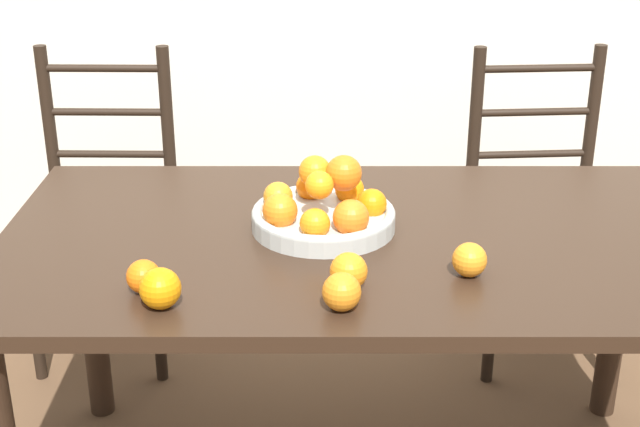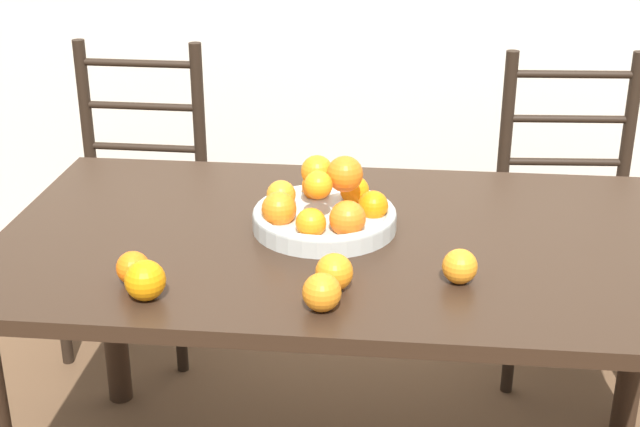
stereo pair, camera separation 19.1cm
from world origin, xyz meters
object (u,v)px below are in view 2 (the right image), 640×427
Objects in this scene: fruit_bowl at (325,210)px; orange_loose_1 at (145,280)px; chair_left at (135,203)px; chair_right at (569,221)px; orange_loose_2 at (322,292)px; orange_loose_3 at (334,272)px; orange_loose_4 at (133,268)px; orange_loose_0 at (460,266)px.

orange_loose_1 is at bearing -130.09° from fruit_bowl.
chair_left is (-0.38, 1.10, -0.31)m from orange_loose_1.
chair_left is 1.37m from chair_right.
orange_loose_2 is 0.09m from orange_loose_3.
fruit_bowl is at bearing 40.92° from orange_loose_4.
chair_left is (-0.33, 1.04, -0.30)m from orange_loose_4.
orange_loose_2 is (0.03, -0.38, -0.01)m from fruit_bowl.
chair_left is (-0.98, 0.97, -0.30)m from orange_loose_0.
fruit_bowl is 1.05m from chair_left.
orange_loose_4 is at bearing -139.09° from chair_right.
fruit_bowl is at bearing -45.87° from chair_left.
orange_loose_2 is at bearing -1.39° from orange_loose_1.
orange_loose_3 is 0.08× the size of chair_left.
orange_loose_4 is 1.50m from chair_right.
chair_left reaches higher than orange_loose_4.
orange_loose_1 is 0.08× the size of chair_left.
orange_loose_1 is at bearing -167.83° from orange_loose_3.
orange_loose_3 is 0.08× the size of chair_right.
orange_loose_1 is 1.52m from chair_right.
orange_loose_3 is (0.36, 0.08, -0.00)m from orange_loose_1.
chair_right reaches higher than orange_loose_4.
chair_left is (-0.74, 1.02, -0.30)m from orange_loose_3.
fruit_bowl is 0.48m from orange_loose_1.
orange_loose_0 is at bearing -38.64° from fruit_bowl.
chair_left and chair_right have the same top height.
chair_right reaches higher than orange_loose_2.
orange_loose_2 is at bearing -124.57° from chair_right.
orange_loose_2 is 0.08× the size of chair_left.
chair_right is at bearing 47.90° from orange_loose_1.
orange_loose_3 reaches higher than orange_loose_0.
chair_right is at bearing 59.54° from orange_loose_2.
orange_loose_2 is at bearing -10.33° from orange_loose_4.
fruit_bowl is 0.38m from orange_loose_2.
orange_loose_0 is at bearing 12.69° from orange_loose_3.
orange_loose_2 reaches higher than orange_loose_0.
orange_loose_4 is at bearing 169.67° from orange_loose_2.
orange_loose_4 is 0.07× the size of chair_left.
orange_loose_0 is 1.05× the size of orange_loose_4.
orange_loose_1 is 0.08m from orange_loose_4.
orange_loose_0 is 0.07× the size of chair_left.
orange_loose_1 is 1.19× the size of orange_loose_4.
orange_loose_4 is 1.13m from chair_left.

